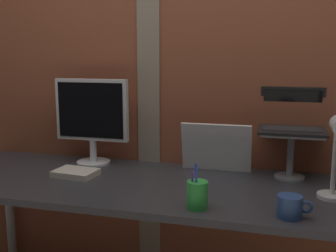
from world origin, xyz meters
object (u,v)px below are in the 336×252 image
object	(u,v)px
monitor	(92,115)
laptop	(292,119)
pen_cup	(197,195)
whiteboard_panel	(216,148)
coffee_mug	(290,207)

from	to	relation	value
monitor	laptop	size ratio (longest dim) A/B	1.49
laptop	pen_cup	xyz separation A→B (m)	(-0.35, -0.55, -0.22)
whiteboard_panel	pen_cup	world-z (taller)	whiteboard_panel
coffee_mug	laptop	bearing A→B (deg)	88.95
monitor	whiteboard_panel	xyz separation A→B (m)	(0.66, 0.03, -0.14)
pen_cup	coffee_mug	xyz separation A→B (m)	(0.34, 0.00, -0.01)
monitor	coffee_mug	distance (m)	1.14
whiteboard_panel	coffee_mug	bearing A→B (deg)	-56.13
monitor	whiteboard_panel	bearing A→B (deg)	2.38
monitor	pen_cup	bearing A→B (deg)	-36.37
whiteboard_panel	laptop	bearing A→B (deg)	5.43
monitor	pen_cup	xyz separation A→B (m)	(0.67, -0.49, -0.21)
laptop	coffee_mug	world-z (taller)	laptop
laptop	coffee_mug	bearing A→B (deg)	-91.05
monitor	whiteboard_panel	distance (m)	0.68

